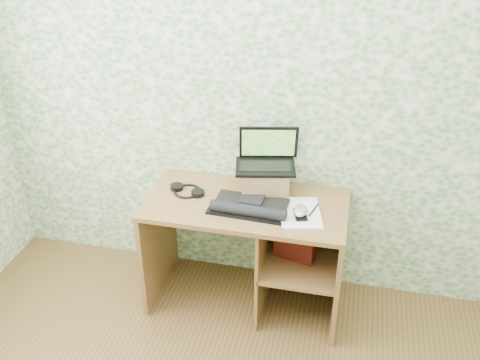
% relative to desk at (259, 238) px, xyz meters
% --- Properties ---
extents(wall_back, '(3.50, 0.00, 3.50)m').
position_rel_desk_xyz_m(wall_back, '(-0.08, 0.28, 0.82)').
color(wall_back, white).
rests_on(wall_back, ground).
extents(desk, '(1.20, 0.60, 0.75)m').
position_rel_desk_xyz_m(desk, '(0.00, 0.00, 0.00)').
color(desk, brown).
rests_on(desk, floor).
extents(riser, '(0.32, 0.29, 0.17)m').
position_rel_desk_xyz_m(riser, '(0.01, 0.12, 0.35)').
color(riser, brown).
rests_on(riser, desk).
extents(laptop, '(0.40, 0.32, 0.24)m').
position_rel_desk_xyz_m(laptop, '(0.01, 0.15, 0.49)').
color(laptop, black).
rests_on(laptop, riser).
extents(keyboard, '(0.49, 0.26, 0.07)m').
position_rel_desk_xyz_m(keyboard, '(-0.04, -0.10, 0.29)').
color(keyboard, black).
rests_on(keyboard, desk).
extents(headphones, '(0.23, 0.21, 0.03)m').
position_rel_desk_xyz_m(headphones, '(-0.46, 0.01, 0.28)').
color(headphones, black).
rests_on(headphones, desk).
extents(notepad, '(0.29, 0.37, 0.02)m').
position_rel_desk_xyz_m(notepad, '(0.25, -0.08, 0.28)').
color(notepad, white).
rests_on(notepad, desk).
extents(mouse, '(0.11, 0.14, 0.04)m').
position_rel_desk_xyz_m(mouse, '(0.25, -0.12, 0.31)').
color(mouse, '#B7B7B9').
rests_on(mouse, notepad).
extents(pen, '(0.04, 0.14, 0.01)m').
position_rel_desk_xyz_m(pen, '(0.32, -0.05, 0.29)').
color(pen, black).
rests_on(pen, notepad).
extents(red_box, '(0.26, 0.14, 0.30)m').
position_rel_desk_xyz_m(red_box, '(0.23, -0.03, 0.06)').
color(red_box, maroon).
rests_on(red_box, desk).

